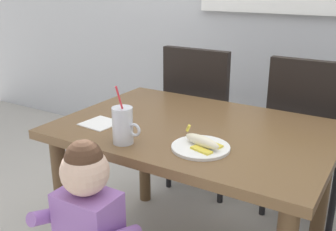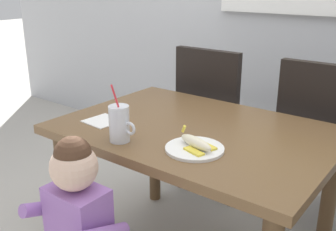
{
  "view_description": "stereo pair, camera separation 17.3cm",
  "coord_description": "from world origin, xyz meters",
  "px_view_note": "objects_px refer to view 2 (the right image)",
  "views": [
    {
      "loc": [
        0.75,
        -1.48,
        1.34
      ],
      "look_at": [
        -0.09,
        -0.08,
        0.77
      ],
      "focal_mm": 42.07,
      "sensor_mm": 36.0,
      "label": 1
    },
    {
      "loc": [
        0.9,
        -1.38,
        1.34
      ],
      "look_at": [
        -0.09,
        -0.08,
        0.77
      ],
      "focal_mm": 42.07,
      "sensor_mm": 36.0,
      "label": 2
    }
  ],
  "objects_px": {
    "dining_chair_right": "(321,137)",
    "paper_napkin": "(103,121)",
    "milk_cup": "(120,126)",
    "dining_chair_left": "(215,113)",
    "toddler_standing": "(78,216)",
    "dining_table": "(195,149)",
    "snack_plate": "(195,149)",
    "peeled_banana": "(196,143)"
  },
  "relations": [
    {
      "from": "dining_chair_left",
      "to": "paper_napkin",
      "type": "distance_m",
      "value": 0.88
    },
    {
      "from": "dining_chair_left",
      "to": "toddler_standing",
      "type": "relative_size",
      "value": 1.15
    },
    {
      "from": "dining_chair_right",
      "to": "toddler_standing",
      "type": "distance_m",
      "value": 1.36
    },
    {
      "from": "dining_table",
      "to": "paper_napkin",
      "type": "xyz_separation_m",
      "value": [
        -0.39,
        -0.2,
        0.11
      ]
    },
    {
      "from": "dining_chair_left",
      "to": "milk_cup",
      "type": "relative_size",
      "value": 3.87
    },
    {
      "from": "dining_table",
      "to": "snack_plate",
      "type": "distance_m",
      "value": 0.27
    },
    {
      "from": "dining_chair_left",
      "to": "milk_cup",
      "type": "xyz_separation_m",
      "value": [
        0.13,
        -0.98,
        0.24
      ]
    },
    {
      "from": "dining_table",
      "to": "milk_cup",
      "type": "xyz_separation_m",
      "value": [
        -0.16,
        -0.32,
        0.17
      ]
    },
    {
      "from": "dining_chair_left",
      "to": "peeled_banana",
      "type": "bearing_deg",
      "value": 116.0
    },
    {
      "from": "dining_chair_right",
      "to": "peeled_banana",
      "type": "distance_m",
      "value": 0.93
    },
    {
      "from": "toddler_standing",
      "to": "paper_napkin",
      "type": "height_order",
      "value": "toddler_standing"
    },
    {
      "from": "toddler_standing",
      "to": "milk_cup",
      "type": "xyz_separation_m",
      "value": [
        -0.05,
        0.29,
        0.26
      ]
    },
    {
      "from": "dining_table",
      "to": "milk_cup",
      "type": "relative_size",
      "value": 4.87
    },
    {
      "from": "dining_chair_right",
      "to": "snack_plate",
      "type": "relative_size",
      "value": 4.17
    },
    {
      "from": "dining_chair_right",
      "to": "milk_cup",
      "type": "distance_m",
      "value": 1.15
    },
    {
      "from": "paper_napkin",
      "to": "snack_plate",
      "type": "bearing_deg",
      "value": -1.49
    },
    {
      "from": "dining_table",
      "to": "paper_napkin",
      "type": "bearing_deg",
      "value": -153.11
    },
    {
      "from": "dining_chair_right",
      "to": "peeled_banana",
      "type": "height_order",
      "value": "dining_chair_right"
    },
    {
      "from": "milk_cup",
      "to": "snack_plate",
      "type": "relative_size",
      "value": 1.08
    },
    {
      "from": "snack_plate",
      "to": "dining_chair_right",
      "type": "bearing_deg",
      "value": 75.12
    },
    {
      "from": "dining_table",
      "to": "snack_plate",
      "type": "height_order",
      "value": "snack_plate"
    },
    {
      "from": "dining_table",
      "to": "toddler_standing",
      "type": "xyz_separation_m",
      "value": [
        -0.11,
        -0.6,
        -0.08
      ]
    },
    {
      "from": "milk_cup",
      "to": "paper_napkin",
      "type": "relative_size",
      "value": 1.65
    },
    {
      "from": "milk_cup",
      "to": "peeled_banana",
      "type": "xyz_separation_m",
      "value": [
        0.3,
        0.11,
        -0.04
      ]
    },
    {
      "from": "dining_chair_right",
      "to": "toddler_standing",
      "type": "height_order",
      "value": "dining_chair_right"
    },
    {
      "from": "dining_chair_left",
      "to": "dining_table",
      "type": "bearing_deg",
      "value": 113.33
    },
    {
      "from": "toddler_standing",
      "to": "snack_plate",
      "type": "relative_size",
      "value": 3.64
    },
    {
      "from": "toddler_standing",
      "to": "milk_cup",
      "type": "distance_m",
      "value": 0.39
    },
    {
      "from": "dining_table",
      "to": "toddler_standing",
      "type": "height_order",
      "value": "toddler_standing"
    },
    {
      "from": "milk_cup",
      "to": "dining_chair_left",
      "type": "bearing_deg",
      "value": 97.3
    },
    {
      "from": "dining_table",
      "to": "snack_plate",
      "type": "bearing_deg",
      "value": -57.62
    },
    {
      "from": "milk_cup",
      "to": "snack_plate",
      "type": "xyz_separation_m",
      "value": [
        0.29,
        0.11,
        -0.06
      ]
    },
    {
      "from": "dining_chair_right",
      "to": "snack_plate",
      "type": "xyz_separation_m",
      "value": [
        -0.23,
        -0.88,
        0.18
      ]
    },
    {
      "from": "dining_chair_right",
      "to": "peeled_banana",
      "type": "bearing_deg",
      "value": 75.48
    },
    {
      "from": "dining_table",
      "to": "toddler_standing",
      "type": "relative_size",
      "value": 1.44
    },
    {
      "from": "toddler_standing",
      "to": "milk_cup",
      "type": "relative_size",
      "value": 3.38
    },
    {
      "from": "snack_plate",
      "to": "paper_napkin",
      "type": "xyz_separation_m",
      "value": [
        -0.52,
        0.01,
        -0.0
      ]
    },
    {
      "from": "dining_table",
      "to": "toddler_standing",
      "type": "bearing_deg",
      "value": -100.18
    },
    {
      "from": "dining_chair_left",
      "to": "snack_plate",
      "type": "bearing_deg",
      "value": 115.64
    },
    {
      "from": "dining_chair_right",
      "to": "paper_napkin",
      "type": "xyz_separation_m",
      "value": [
        -0.76,
        -0.87,
        0.18
      ]
    },
    {
      "from": "milk_cup",
      "to": "snack_plate",
      "type": "bearing_deg",
      "value": 20.14
    },
    {
      "from": "dining_table",
      "to": "paper_napkin",
      "type": "distance_m",
      "value": 0.45
    }
  ]
}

